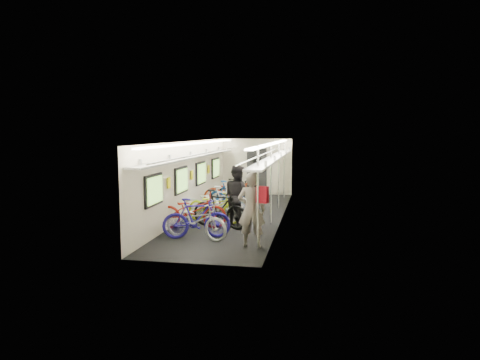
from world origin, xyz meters
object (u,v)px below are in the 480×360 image
at_px(bicycle_1, 197,218).
at_px(passenger_mid, 238,196).
at_px(bicycle_0, 196,220).
at_px(backpack, 262,195).
at_px(passenger_near, 252,210).

xyz_separation_m(bicycle_1, passenger_mid, (0.78, 1.47, 0.37)).
bearing_deg(bicycle_0, passenger_mid, -9.93).
xyz_separation_m(passenger_mid, backpack, (0.98, -2.21, 0.39)).
bearing_deg(backpack, passenger_mid, 131.97).
relative_size(bicycle_0, backpack, 4.75).
distance_m(passenger_near, passenger_mid, 2.16).
bearing_deg(passenger_near, bicycle_0, -21.22).
distance_m(bicycle_1, backpack, 2.06).
distance_m(bicycle_0, passenger_mid, 1.76).
distance_m(bicycle_0, bicycle_1, 0.06).
distance_m(bicycle_1, passenger_mid, 1.71).
relative_size(bicycle_1, passenger_mid, 0.97).
height_order(bicycle_0, passenger_near, passenger_near).
bearing_deg(bicycle_0, backpack, -93.85).
bearing_deg(passenger_mid, backpack, 157.93).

